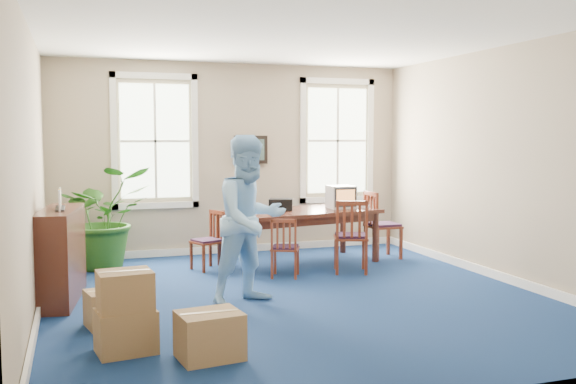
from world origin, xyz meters
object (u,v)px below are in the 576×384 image
object	(u,v)px
credenza	(60,255)
conference_table	(299,237)
crt_tv	(341,197)
chair_near_left	(285,247)
cardboard_boxes	(146,305)
man	(250,220)
potted_plant	(103,217)

from	to	relation	value
credenza	conference_table	bearing A→B (deg)	27.82
crt_tv	chair_near_left	world-z (taller)	crt_tv
crt_tv	chair_near_left	size ratio (longest dim) A/B	0.51
conference_table	chair_near_left	bearing A→B (deg)	-131.42
crt_tv	cardboard_boxes	distance (m)	4.81
chair_near_left	credenza	size ratio (longest dim) A/B	0.59
conference_table	man	bearing A→B (deg)	-133.58
chair_near_left	conference_table	bearing A→B (deg)	-96.10
chair_near_left	cardboard_boxes	size ratio (longest dim) A/B	0.61
chair_near_left	man	world-z (taller)	man
chair_near_left	cardboard_boxes	xyz separation A→B (m)	(-2.18, -2.45, -0.02)
man	cardboard_boxes	xyz separation A→B (m)	(-1.35, -1.25, -0.60)
chair_near_left	cardboard_boxes	world-z (taller)	chair_near_left
conference_table	credenza	size ratio (longest dim) A/B	1.71
man	potted_plant	world-z (taller)	man
potted_plant	chair_near_left	bearing A→B (deg)	-31.36
conference_table	chair_near_left	size ratio (longest dim) A/B	2.90
man	credenza	bearing A→B (deg)	139.85
potted_plant	cardboard_boxes	bearing A→B (deg)	-86.78
potted_plant	cardboard_boxes	xyz separation A→B (m)	(0.22, -3.91, -0.37)
conference_table	credenza	xyz separation A→B (m)	(-3.48, -1.24, 0.14)
chair_near_left	potted_plant	size ratio (longest dim) A/B	0.55
chair_near_left	potted_plant	world-z (taller)	potted_plant
chair_near_left	credenza	xyz separation A→B (m)	(-2.98, -0.40, 0.14)
conference_table	man	xyz separation A→B (m)	(-1.33, -2.03, 0.58)
crt_tv	credenza	size ratio (longest dim) A/B	0.30
conference_table	chair_near_left	distance (m)	0.98
conference_table	crt_tv	size ratio (longest dim) A/B	5.69
crt_tv	man	xyz separation A→B (m)	(-2.05, -2.09, -0.02)
crt_tv	credenza	xyz separation A→B (m)	(-4.21, -1.29, -0.45)
man	chair_near_left	bearing A→B (deg)	35.51
crt_tv	cardboard_boxes	xyz separation A→B (m)	(-3.41, -3.34, -0.62)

